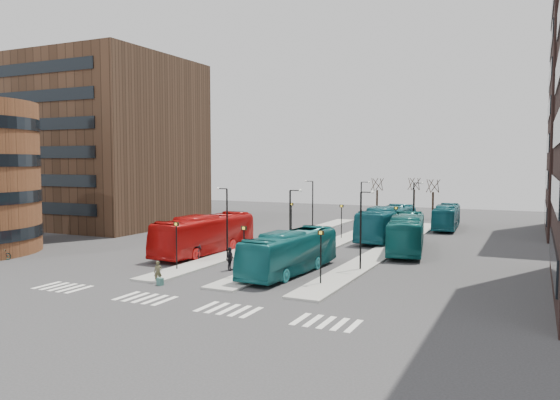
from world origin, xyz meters
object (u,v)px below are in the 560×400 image
at_px(suitcase, 160,282).
at_px(teal_bus_b, 387,223).
at_px(teal_bus_c, 407,233).
at_px(traveller, 158,272).
at_px(teal_bus_a, 290,252).
at_px(commuter_a, 197,249).
at_px(commuter_b, 230,259).
at_px(teal_bus_d, 446,217).
at_px(red_bus, 205,234).
at_px(commuter_c, 263,254).
at_px(bicycle_far, 1,254).

distance_m(suitcase, teal_bus_b, 29.71).
relative_size(teal_bus_c, traveller, 8.16).
xyz_separation_m(teal_bus_a, traveller, (-7.01, -6.98, -0.86)).
bearing_deg(commuter_a, commuter_b, 159.23).
bearing_deg(traveller, teal_bus_b, 37.74).
bearing_deg(teal_bus_d, red_bus, -124.65).
distance_m(red_bus, teal_bus_a, 11.77).
relative_size(red_bus, teal_bus_d, 1.17).
xyz_separation_m(commuter_a, commuter_b, (4.90, -2.83, 0.01)).
relative_size(traveller, commuter_c, 0.99).
height_order(teal_bus_a, traveller, teal_bus_a).
relative_size(commuter_a, commuter_c, 1.18).
xyz_separation_m(red_bus, traveller, (3.74, -11.76, -1.03)).
relative_size(teal_bus_d, traveller, 7.15).
height_order(teal_bus_d, traveller, teal_bus_d).
xyz_separation_m(commuter_a, commuter_c, (5.78, 1.14, -0.14)).
relative_size(commuter_a, commuter_b, 0.99).
distance_m(suitcase, red_bus, 13.14).
bearing_deg(teal_bus_c, red_bus, -160.80).
distance_m(teal_bus_c, traveller, 24.54).
bearing_deg(commuter_b, commuter_a, 57.51).
bearing_deg(teal_bus_b, commuter_c, -105.78).
bearing_deg(suitcase, commuter_a, 120.16).
xyz_separation_m(suitcase, commuter_a, (-3.17, 9.30, 0.66)).
height_order(red_bus, teal_bus_b, teal_bus_b).
xyz_separation_m(red_bus, commuter_a, (1.16, -3.00, -0.88)).
distance_m(commuter_a, commuter_c, 5.90).
xyz_separation_m(traveller, commuter_c, (3.20, 9.90, 0.01)).
height_order(commuter_b, bicycle_far, commuter_b).
distance_m(teal_bus_a, teal_bus_d, 34.09).
height_order(teal_bus_d, commuter_a, teal_bus_d).
bearing_deg(bicycle_far, commuter_b, -101.52).
relative_size(suitcase, commuter_c, 0.33).
distance_m(teal_bus_b, commuter_a, 22.46).
bearing_deg(teal_bus_b, teal_bus_d, 73.28).
height_order(teal_bus_d, commuter_b, teal_bus_d).
xyz_separation_m(suitcase, teal_bus_a, (6.42, 7.52, 1.37)).
relative_size(suitcase, commuter_b, 0.28).
bearing_deg(commuter_c, commuter_b, 11.54).
xyz_separation_m(commuter_a, bicycle_far, (-15.43, -7.25, -0.44)).
relative_size(suitcase, bicycle_far, 0.29).
bearing_deg(teal_bus_d, commuter_c, -112.30).
bearing_deg(teal_bus_a, teal_bus_d, 82.17).
relative_size(teal_bus_c, commuter_a, 6.87).
height_order(red_bus, bicycle_far, red_bus).
relative_size(red_bus, teal_bus_b, 0.99).
distance_m(suitcase, commuter_b, 6.74).
bearing_deg(commuter_b, traveller, 156.11).
xyz_separation_m(commuter_b, bicycle_far, (-20.33, -4.42, -0.45)).
relative_size(teal_bus_b, commuter_a, 7.16).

